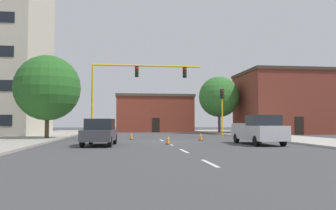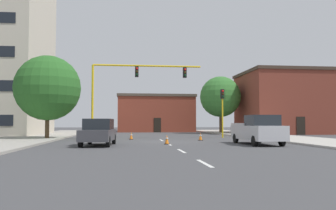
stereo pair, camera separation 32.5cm
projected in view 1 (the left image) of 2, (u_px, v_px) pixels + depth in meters
ground_plane at (165, 142)px, 26.45m from camera, size 160.00×160.00×0.00m
sidewalk_left at (36, 137)px, 32.93m from camera, size 6.00×56.00×0.14m
sidewalk_right at (266, 136)px, 35.84m from camera, size 6.00×56.00×0.14m
lane_stripe_seg_0 at (210, 163)px, 12.58m from camera, size 0.16×2.40×0.01m
lane_stripe_seg_1 at (184, 151)px, 18.03m from camera, size 0.16×2.40×0.01m
lane_stripe_seg_2 at (170, 144)px, 23.48m from camera, size 0.16×2.40×0.01m
lane_stripe_seg_3 at (162, 140)px, 28.93m from camera, size 0.16×2.40×0.01m
building_brick_center at (153, 114)px, 56.98m from camera, size 12.30×10.09×5.91m
building_row_right at (281, 103)px, 46.48m from camera, size 10.58×10.15×8.36m
traffic_signal_gantry at (109, 113)px, 31.09m from camera, size 10.88×1.20×6.83m
traffic_light_pole_right at (222, 102)px, 33.93m from camera, size 0.32×0.47×4.80m
tree_right_far at (219, 97)px, 47.05m from camera, size 5.57×5.57×7.82m
tree_left_near at (48, 88)px, 30.08m from camera, size 5.73×5.73×7.40m
pickup_truck_silver at (258, 130)px, 23.40m from camera, size 2.08×5.43×1.99m
sedan_dark_gray_near_left at (100, 132)px, 22.21m from camera, size 2.17×4.62×1.74m
traffic_cone_roadside_a at (168, 140)px, 23.53m from camera, size 0.36×0.36×0.65m
traffic_cone_roadside_b at (131, 136)px, 30.15m from camera, size 0.36×0.36×0.65m
traffic_cone_roadside_c at (201, 137)px, 28.61m from camera, size 0.36×0.36×0.66m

